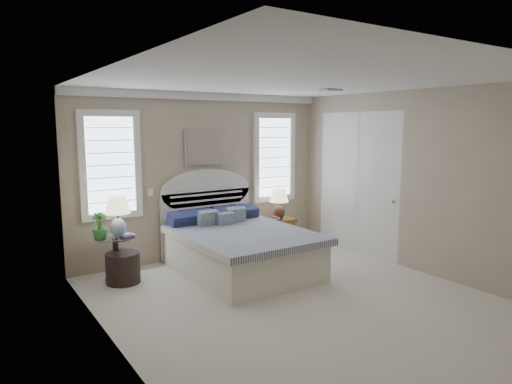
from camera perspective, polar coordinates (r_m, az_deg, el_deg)
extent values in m
cube|color=silver|center=(5.89, 5.30, -13.39)|extent=(4.50, 5.00, 0.01)
cube|color=white|center=(5.50, 5.68, 13.77)|extent=(4.50, 5.00, 0.01)
cube|color=tan|center=(7.62, -6.45, 2.06)|extent=(4.50, 0.02, 2.70)
cube|color=tan|center=(4.49, -17.47, -2.65)|extent=(0.02, 5.00, 2.70)
cube|color=tan|center=(7.16, 19.62, 1.23)|extent=(0.02, 5.00, 2.70)
cube|color=white|center=(7.55, -6.47, 11.81)|extent=(4.50, 0.08, 0.12)
cube|color=#B2B2B2|center=(6.88, 9.29, 12.43)|extent=(0.30, 0.20, 0.02)
cube|color=white|center=(7.25, -13.06, -0.01)|extent=(0.08, 0.01, 0.12)
cube|color=#C9E2FF|center=(7.01, -17.76, 3.23)|extent=(0.90, 0.06, 1.60)
cube|color=#C9E2FF|center=(8.31, 2.22, 4.35)|extent=(0.90, 0.06, 1.60)
cube|color=silver|center=(7.55, -6.37, 5.58)|extent=(0.74, 0.04, 0.58)
cube|color=white|center=(7.93, 12.54, 1.07)|extent=(0.02, 1.80, 2.40)
cube|color=silver|center=(6.83, -1.76, -7.84)|extent=(1.60, 2.10, 0.55)
cube|color=navy|center=(6.70, -1.55, -5.35)|extent=(1.72, 2.15, 0.10)
cube|color=silver|center=(7.70, -6.15, -3.91)|extent=(1.62, 0.08, 1.10)
cube|color=#1C2446|center=(7.24, -7.96, -3.27)|extent=(0.75, 0.31, 0.23)
cube|color=#1C2446|center=(7.61, -2.52, -2.62)|extent=(0.75, 0.31, 0.23)
cube|color=#37587D|center=(7.11, -6.06, -3.61)|extent=(0.33, 0.20, 0.34)
cube|color=#37587D|center=(7.35, -2.59, -3.18)|extent=(0.33, 0.20, 0.34)
cube|color=#37587D|center=(7.14, -3.90, -3.69)|extent=(0.28, 0.14, 0.29)
cylinder|color=black|center=(6.89, -16.98, -10.31)|extent=(0.32, 0.32, 0.03)
cylinder|color=black|center=(6.81, -17.08, -8.03)|extent=(0.08, 0.08, 0.60)
cylinder|color=silver|center=(6.73, -17.20, -5.41)|extent=(0.56, 0.56, 0.02)
cube|color=brown|center=(8.14, 2.97, -3.56)|extent=(0.50, 0.40, 0.06)
cube|color=brown|center=(8.21, 2.95, -5.74)|extent=(0.44, 0.34, 0.03)
cube|color=brown|center=(7.97, 2.44, -5.77)|extent=(0.04, 0.04, 0.47)
cube|color=brown|center=(8.20, 1.20, -5.35)|extent=(0.04, 0.04, 0.47)
cube|color=brown|center=(8.20, 4.71, -5.38)|extent=(0.04, 0.04, 0.47)
cube|color=brown|center=(8.43, 3.44, -4.99)|extent=(0.04, 0.04, 0.47)
cylinder|color=black|center=(6.68, -16.29, -9.08)|extent=(0.62, 0.62, 0.43)
cylinder|color=white|center=(6.69, -16.78, -5.26)|extent=(0.14, 0.14, 0.03)
ellipsoid|color=white|center=(6.66, -16.83, -4.31)|extent=(0.26, 0.26, 0.27)
cylinder|color=gold|center=(6.63, -16.89, -2.90)|extent=(0.04, 0.04, 0.10)
cylinder|color=black|center=(8.08, 2.88, -3.34)|extent=(0.14, 0.14, 0.03)
ellipsoid|color=black|center=(8.05, 2.89, -2.59)|extent=(0.25, 0.25, 0.26)
cylinder|color=gold|center=(8.03, 2.89, -1.49)|extent=(0.03, 0.03, 0.09)
imported|color=#437930|center=(6.58, -18.98, -4.05)|extent=(0.26, 0.26, 0.37)
cube|color=maroon|center=(6.55, -15.76, -5.54)|extent=(0.20, 0.17, 0.02)
cube|color=navy|center=(6.54, -15.77, -5.33)|extent=(0.19, 0.16, 0.02)
cube|color=maroon|center=(7.90, 2.45, -3.62)|extent=(0.19, 0.17, 0.02)
cube|color=navy|center=(7.89, 2.45, -3.47)|extent=(0.18, 0.16, 0.02)
cube|color=beige|center=(7.89, 2.45, -3.31)|extent=(0.17, 0.15, 0.02)
cube|color=maroon|center=(7.88, 2.46, -3.16)|extent=(0.16, 0.14, 0.02)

